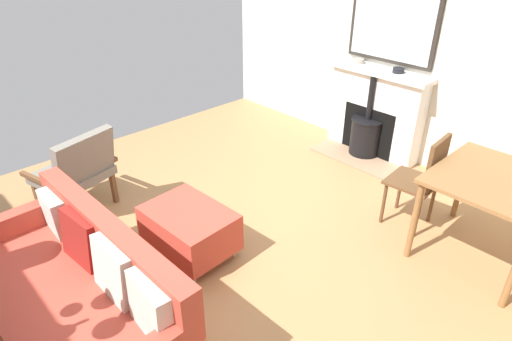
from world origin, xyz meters
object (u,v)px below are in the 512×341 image
mantel_bowl_near (358,61)px  mantel_bowl_far (398,70)px  fireplace (373,118)px  dining_chair_near_fireplace (424,176)px  dining_table (494,189)px  sofa (78,292)px  armchair_accent (77,169)px  ottoman (189,228)px

mantel_bowl_near → mantel_bowl_far: bearing=90.0°
fireplace → dining_chair_near_fireplace: fireplace is taller
dining_table → sofa: bearing=-28.8°
mantel_bowl_near → armchair_accent: 3.27m
fireplace → mantel_bowl_far: mantel_bowl_far is taller
mantel_bowl_near → mantel_bowl_far: 0.52m
mantel_bowl_near → fireplace: bearing=82.6°
mantel_bowl_far → dining_chair_near_fireplace: size_ratio=0.14×
fireplace → armchair_accent: fireplace is taller
ottoman → dining_table: 2.42m
ottoman → dining_chair_near_fireplace: (-1.72, 1.10, 0.27)m
mantel_bowl_near → ottoman: bearing=7.5°
armchair_accent → dining_chair_near_fireplace: dining_chair_near_fireplace is taller
fireplace → mantel_bowl_near: size_ratio=9.03×
mantel_bowl_near → dining_table: size_ratio=0.14×
armchair_accent → dining_chair_near_fireplace: size_ratio=0.93×
dining_table → ottoman: bearing=-44.3°
mantel_bowl_near → mantel_bowl_far: size_ratio=1.08×
mantel_bowl_far → dining_table: bearing=56.0°
fireplace → sofa: bearing=3.3°
fireplace → ottoman: size_ratio=1.61×
ottoman → armchair_accent: size_ratio=0.90×
mantel_bowl_near → ottoman: (2.73, 0.36, -0.81)m
mantel_bowl_far → armchair_accent: (3.10, -1.38, -0.60)m
mantel_bowl_far → armchair_accent: bearing=-24.0°
mantel_bowl_far → ottoman: (2.73, -0.16, -0.81)m
ottoman → fireplace: bearing=-179.2°
mantel_bowl_far → mantel_bowl_near: bearing=-90.0°
fireplace → dining_chair_near_fireplace: 1.50m
mantel_bowl_near → ottoman: 2.86m
sofa → dining_chair_near_fireplace: 2.88m
fireplace → dining_table: 1.97m
sofa → dining_table: bearing=151.2°
dining_chair_near_fireplace → mantel_bowl_near: bearing=-124.6°
mantel_bowl_near → dining_chair_near_fireplace: size_ratio=0.15×
sofa → mantel_bowl_near: bearing=-171.9°
fireplace → ottoman: 2.69m
armchair_accent → ottoman: bearing=107.2°
fireplace → dining_table: bearing=60.3°
sofa → mantel_bowl_far: bearing=-179.8°
sofa → armchair_accent: armchair_accent is taller
fireplace → sofa: (3.69, 0.21, -0.11)m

